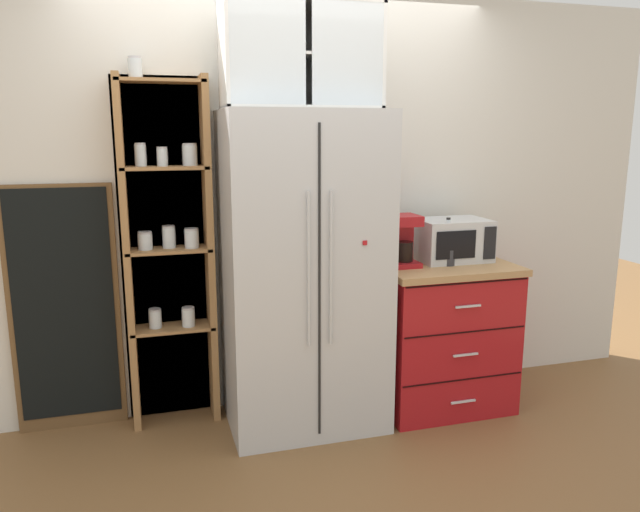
{
  "coord_description": "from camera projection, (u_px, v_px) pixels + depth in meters",
  "views": [
    {
      "loc": [
        -0.87,
        -3.27,
        1.72
      ],
      "look_at": [
        0.1,
        0.02,
        1.01
      ],
      "focal_mm": 33.95,
      "sensor_mm": 36.0,
      "label": 1
    }
  ],
  "objects": [
    {
      "name": "ground_plane",
      "position": [
        305.0,
        421.0,
        3.66
      ],
      "size": [
        10.77,
        10.77,
        0.0
      ],
      "primitive_type": "plane",
      "color": "brown"
    },
    {
      "name": "mug_charcoal",
      "position": [
        448.0,
        257.0,
        3.67
      ],
      "size": [
        0.12,
        0.09,
        0.1
      ],
      "color": "#2D2D33",
      "rests_on": "counter_cabinet"
    },
    {
      "name": "coffee_maker",
      "position": [
        402.0,
        240.0,
        3.64
      ],
      "size": [
        0.17,
        0.2,
        0.31
      ],
      "color": "#A8161C",
      "rests_on": "counter_cabinet"
    },
    {
      "name": "refrigerator",
      "position": [
        303.0,
        273.0,
        3.5
      ],
      "size": [
        0.9,
        0.68,
        1.84
      ],
      "color": "silver",
      "rests_on": "ground"
    },
    {
      "name": "pantry_shelf_column",
      "position": [
        168.0,
        247.0,
        3.53
      ],
      "size": [
        0.54,
        0.24,
        2.12
      ],
      "color": "brown",
      "rests_on": "ground"
    },
    {
      "name": "upper_cabinet",
      "position": [
        300.0,
        56.0,
        3.3
      ],
      "size": [
        0.86,
        0.32,
        0.57
      ],
      "color": "silver",
      "rests_on": "refrigerator"
    },
    {
      "name": "counter_cabinet",
      "position": [
        439.0,
        333.0,
        3.84
      ],
      "size": [
        0.83,
        0.68,
        0.92
      ],
      "color": "#A8161C",
      "rests_on": "ground"
    },
    {
      "name": "microwave",
      "position": [
        452.0,
        240.0,
        3.79
      ],
      "size": [
        0.44,
        0.33,
        0.26
      ],
      "color": "silver",
      "rests_on": "counter_cabinet"
    },
    {
      "name": "wall_back_cream",
      "position": [
        288.0,
        204.0,
        3.78
      ],
      "size": [
        5.07,
        0.1,
        2.55
      ],
      "primitive_type": "cube",
      "color": "silver",
      "rests_on": "ground"
    },
    {
      "name": "bottle_clear",
      "position": [
        447.0,
        244.0,
        3.66
      ],
      "size": [
        0.06,
        0.06,
        0.29
      ],
      "color": "silver",
      "rests_on": "counter_cabinet"
    },
    {
      "name": "mug_navy",
      "position": [
        441.0,
        255.0,
        3.76
      ],
      "size": [
        0.11,
        0.07,
        0.09
      ],
      "color": "navy",
      "rests_on": "counter_cabinet"
    },
    {
      "name": "chalkboard_menu",
      "position": [
        65.0,
        309.0,
        3.46
      ],
      "size": [
        0.6,
        0.04,
        1.44
      ],
      "color": "brown",
      "rests_on": "ground"
    }
  ]
}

